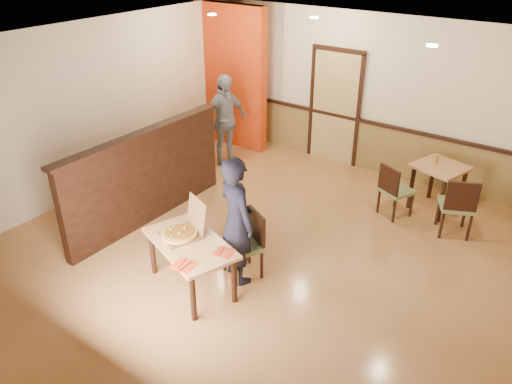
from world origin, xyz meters
TOP-DOWN VIEW (x-y plane):
  - floor at (0.00, 0.00)m, footprint 7.00×7.00m
  - ceiling at (0.00, 0.00)m, footprint 7.00×7.00m
  - wall_back at (0.00, 3.50)m, footprint 7.00×0.00m
  - wall_left at (-3.50, 0.00)m, footprint 0.00×7.00m
  - wainscot_back at (0.00, 3.47)m, footprint 7.00×0.04m
  - chair_rail_back at (0.00, 3.45)m, footprint 7.00×0.06m
  - back_door at (-0.80, 3.46)m, footprint 0.90×0.06m
  - booth_partition at (-2.00, -0.20)m, footprint 0.20×3.10m
  - red_accent_panel at (-2.90, 3.00)m, footprint 1.60×0.20m
  - spot_a at (-2.30, 1.80)m, footprint 0.14×0.14m
  - spot_b at (-0.80, 2.50)m, footprint 0.14×0.14m
  - spot_c at (1.40, 1.50)m, footprint 0.14×0.14m
  - main_table at (-0.34, -1.06)m, footprint 1.42×1.09m
  - diner_chair at (0.05, -0.43)m, footprint 0.60×0.60m
  - side_chair_left at (1.00, 2.08)m, footprint 0.57×0.57m
  - side_chair_right at (1.95, 2.08)m, footprint 0.62×0.62m
  - side_table at (1.47, 2.69)m, footprint 0.88×0.88m
  - diner at (-0.01, -0.56)m, footprint 0.72×0.60m
  - passerby at (-2.36, 2.10)m, footprint 0.60×1.07m
  - pizza_box at (-0.51, -1.00)m, footprint 0.57×0.62m
  - pizza at (-0.53, -1.05)m, footprint 0.55×0.55m
  - napkin_near at (-0.07, -1.45)m, footprint 0.27×0.27m
  - napkin_far at (0.13, -0.99)m, footprint 0.26×0.26m
  - condiment at (1.37, 2.77)m, footprint 0.05×0.05m

SIDE VIEW (x-z plane):
  - floor at x=0.00m, z-range 0.00..0.00m
  - wainscot_back at x=0.00m, z-range 0.00..0.90m
  - side_chair_left at x=1.00m, z-range 0.04..0.90m
  - diner_chair at x=0.05m, z-range 0.04..0.93m
  - side_chair_right at x=1.95m, z-range 0.04..0.98m
  - main_table at x=-0.34m, z-range 0.23..0.90m
  - side_table at x=1.47m, z-range 0.20..0.97m
  - napkin_far at x=0.13m, z-range 0.67..0.68m
  - napkin_near at x=-0.07m, z-range 0.67..0.68m
  - pizza at x=-0.53m, z-range 0.70..0.73m
  - pizza_box at x=-0.51m, z-range 0.50..0.95m
  - booth_partition at x=-2.00m, z-range 0.01..1.46m
  - condiment at x=1.37m, z-range 0.76..0.90m
  - diner at x=-0.01m, z-range 0.00..1.69m
  - passerby at x=-2.36m, z-range 0.00..1.72m
  - chair_rail_back at x=0.00m, z-range 0.89..0.95m
  - back_door at x=-0.80m, z-range 0.00..2.10m
  - red_accent_panel at x=-2.90m, z-range 0.01..2.79m
  - wall_back at x=0.00m, z-range -2.10..4.90m
  - wall_left at x=-3.50m, z-range -2.10..4.90m
  - spot_a at x=-2.30m, z-range 2.77..2.79m
  - spot_b at x=-0.80m, z-range 2.77..2.79m
  - spot_c at x=1.40m, z-range 2.77..2.79m
  - ceiling at x=0.00m, z-range 2.80..2.80m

